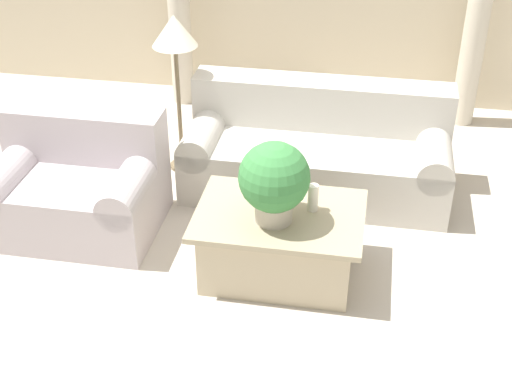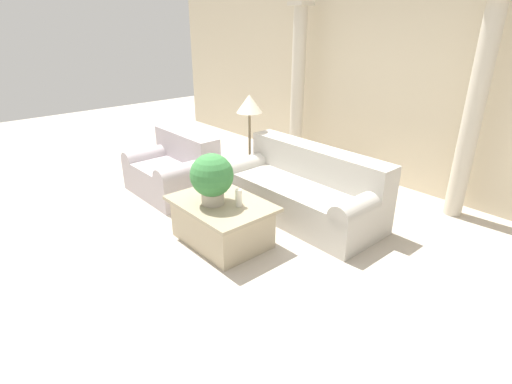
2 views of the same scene
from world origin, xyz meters
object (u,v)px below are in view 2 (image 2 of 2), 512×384
sofa_long (304,190)px  loveseat (174,169)px  potted_plant (212,177)px  floor_lamp (249,109)px  coffee_table (222,221)px

sofa_long → loveseat: bearing=-153.4°
potted_plant → floor_lamp: bearing=126.3°
sofa_long → coffee_table: 1.21m
sofa_long → coffee_table: size_ratio=1.87×
loveseat → potted_plant: size_ratio=2.20×
loveseat → floor_lamp: bearing=61.1°
loveseat → coffee_table: bearing=-12.0°
potted_plant → loveseat: bearing=164.8°
sofa_long → floor_lamp: 1.45m
loveseat → potted_plant: bearing=-15.2°
coffee_table → floor_lamp: size_ratio=0.83×
sofa_long → coffee_table: (-0.13, -1.20, -0.09)m
loveseat → coffee_table: loveseat is taller
floor_lamp → sofa_long: bearing=-5.4°
coffee_table → floor_lamp: bearing=128.8°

